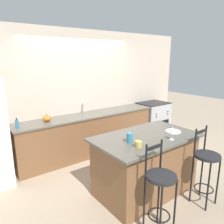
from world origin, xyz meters
The scene contains 14 objects.
ground_plane centered at (0.00, 0.00, 0.00)m, with size 18.00×18.00×0.00m, color tan.
wall_back centered at (0.00, 0.67, 1.35)m, with size 6.00×0.07×2.70m.
back_counter centered at (0.00, 0.36, 0.46)m, with size 3.22×0.65×0.91m.
sink_faucet centered at (0.00, 0.56, 1.04)m, with size 0.02×0.13×0.22m.
kitchen_island centered at (-0.03, -1.43, 0.47)m, with size 1.63×0.98×0.94m.
oven_range centered at (2.03, 0.33, 0.46)m, with size 0.80×0.67×0.92m.
bar_stool_near centered at (-0.50, -2.14, 0.63)m, with size 0.36×0.36×1.15m.
bar_stool_far centered at (0.45, -2.16, 0.63)m, with size 0.36×0.36×1.15m.
dinner_plate centered at (0.47, -1.55, 0.95)m, with size 0.25×0.25×0.02m.
wine_glass centered at (0.17, -1.76, 1.08)m, with size 0.08×0.08×0.20m.
coffee_mug centered at (-0.41, -1.67, 0.98)m, with size 0.12×0.09×0.09m.
tumbler_cup centered at (-0.40, -1.47, 1.01)m, with size 0.09×0.09×0.14m.
pumpkin_decoration centered at (-0.92, 0.35, 0.97)m, with size 0.15×0.15×0.14m.
soap_bottle centered at (-1.48, 0.27, 0.98)m, with size 0.06×0.06×0.18m.
Camera 1 is at (-2.33, -3.64, 2.10)m, focal length 35.00 mm.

